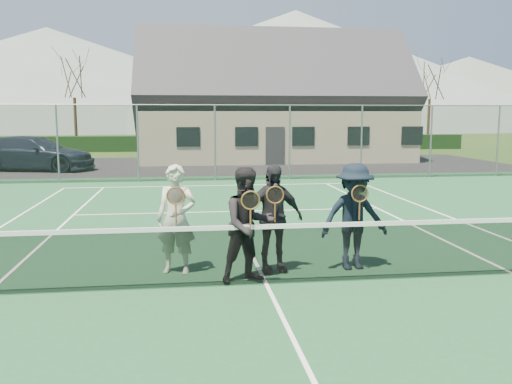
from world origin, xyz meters
TOP-DOWN VIEW (x-y plane):
  - ground at (0.00, 20.00)m, footprint 220.00×220.00m
  - court_surface at (0.00, 0.00)m, footprint 30.00×30.00m
  - tarmac_carpark at (-4.00, 20.00)m, footprint 40.00×12.00m
  - hedge_row at (0.00, 32.00)m, footprint 40.00×1.20m
  - hill_west at (-25.00, 95.00)m, footprint 110.00×110.00m
  - hill_centre at (20.00, 95.00)m, footprint 120.00×120.00m
  - hill_east at (55.00, 95.00)m, footprint 90.00×90.00m
  - car_c at (-8.22, 18.70)m, footprint 5.97×3.48m
  - court_markings at (0.00, 0.00)m, footprint 11.03×23.83m
  - tennis_net at (0.00, 0.00)m, footprint 11.68×0.08m
  - perimeter_fence at (0.00, 13.50)m, footprint 30.07×0.07m
  - clubhouse at (4.00, 24.00)m, footprint 15.60×8.20m
  - tree_b at (-9.00, 33.00)m, footprint 3.20×3.20m
  - tree_c at (2.00, 33.00)m, footprint 3.20×3.20m
  - tree_d at (12.00, 33.00)m, footprint 3.20×3.20m
  - tree_e at (18.00, 33.00)m, footprint 3.20×3.20m
  - player_a at (-1.37, 0.83)m, footprint 0.75×0.59m
  - player_b at (-0.25, 0.21)m, footprint 1.04×0.91m
  - player_c at (0.21, 0.70)m, footprint 1.11×0.61m
  - player_d at (1.60, 0.68)m, footprint 1.21×0.76m

SIDE VIEW (x-z plane):
  - ground at x=0.00m, z-range 0.00..0.00m
  - tarmac_carpark at x=-4.00m, z-range 0.00..0.01m
  - court_surface at x=0.00m, z-range 0.00..0.02m
  - court_markings at x=0.00m, z-range 0.02..0.03m
  - tennis_net at x=0.00m, z-range -0.01..1.09m
  - hedge_row at x=0.00m, z-range 0.00..1.10m
  - car_c at x=-8.22m, z-range 0.00..1.62m
  - player_d at x=1.60m, z-range 0.02..1.82m
  - player_b at x=-0.25m, z-range 0.02..1.82m
  - player_c at x=0.21m, z-range 0.02..1.82m
  - player_a at x=-1.37m, z-range 0.02..1.82m
  - perimeter_fence at x=0.00m, z-range 0.01..3.03m
  - clubhouse at x=4.00m, z-range 0.14..7.84m
  - tree_b at x=-9.00m, z-range 1.91..9.68m
  - tree_c at x=2.00m, z-range 1.91..9.68m
  - tree_d at x=12.00m, z-range 1.91..9.68m
  - tree_e at x=18.00m, z-range 1.91..9.68m
  - hill_east at x=55.00m, z-range 0.00..14.00m
  - hill_west at x=-25.00m, z-range 0.00..18.00m
  - hill_centre at x=20.00m, z-range 0.00..22.00m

